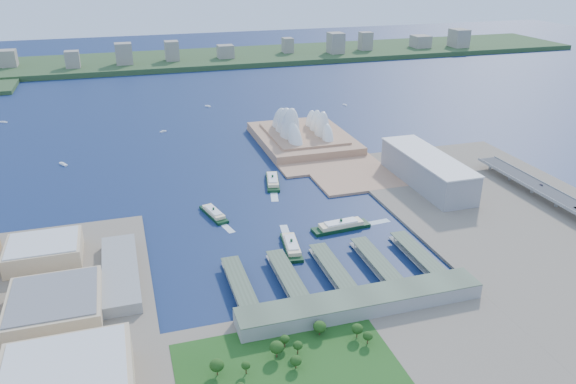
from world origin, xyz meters
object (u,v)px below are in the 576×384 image
object	(u,v)px
toaster_building	(427,170)
ferry_d	(341,224)
ferry_c	(291,244)
car_c	(541,185)
opera_house	(303,122)
ferry_b	(273,179)
car_b	(576,208)
ferry_a	(214,212)

from	to	relation	value
toaster_building	ferry_d	size ratio (longest dim) A/B	2.53
ferry_c	car_c	bearing A→B (deg)	-166.16
toaster_building	car_c	size ratio (longest dim) A/B	32.60
opera_house	ferry_b	xyz separation A→B (m)	(-85.49, -138.13, -26.49)
car_c	ferry_c	bearing A→B (deg)	5.98
ferry_c	ferry_d	bearing A→B (deg)	-150.15
car_b	car_c	xyz separation A→B (m)	(8.00, 62.08, 0.09)
toaster_building	ferry_d	bearing A→B (deg)	-151.62
ferry_c	ferry_d	size ratio (longest dim) A/B	0.91
toaster_building	ferry_b	bearing A→B (deg)	160.58
toaster_building	car_c	distance (m)	128.72
ferry_b	ferry_d	world-z (taller)	ferry_d
opera_house	car_b	size ratio (longest dim) A/B	49.16
ferry_c	ferry_d	xyz separation A→B (m)	(60.91, 24.60, 0.55)
car_b	toaster_building	bearing A→B (deg)	127.77
ferry_d	car_b	world-z (taller)	car_b
car_c	ferry_a	bearing A→B (deg)	-9.46
toaster_building	car_b	xyz separation A→B (m)	(101.00, -130.36, -5.05)
ferry_c	car_c	size ratio (longest dim) A/B	11.68
car_c	ferry_b	bearing A→B (deg)	-24.58
opera_house	ferry_d	size ratio (longest dim) A/B	2.94
opera_house	car_c	bearing A→B (deg)	-53.43
ferry_d	ferry_a	bearing A→B (deg)	55.04
opera_house	toaster_building	bearing A→B (deg)	-65.77
car_c	opera_house	bearing A→B (deg)	-53.43
ferry_c	car_b	distance (m)	304.74
opera_house	ferry_b	bearing A→B (deg)	-121.75
ferry_b	car_b	world-z (taller)	car_b
toaster_building	ferry_a	distance (m)	261.08
ferry_c	opera_house	bearing A→B (deg)	-102.58
ferry_b	car_c	world-z (taller)	car_c
toaster_building	ferry_a	xyz separation A→B (m)	(-260.52, -6.68, -15.75)
opera_house	car_c	distance (m)	334.44
toaster_building	ferry_a	size ratio (longest dim) A/B	3.09
ferry_a	ferry_b	size ratio (longest dim) A/B	0.86
ferry_b	opera_house	bearing A→B (deg)	70.89
opera_house	ferry_d	world-z (taller)	opera_house
ferry_a	ferry_d	size ratio (longest dim) A/B	0.82
opera_house	ferry_b	distance (m)	164.59
ferry_a	ferry_c	xyz separation A→B (m)	(58.38, -94.21, 0.50)
ferry_a	ferry_b	distance (m)	109.23
toaster_building	ferry_c	distance (m)	226.43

